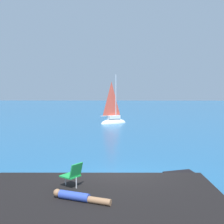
{
  "coord_description": "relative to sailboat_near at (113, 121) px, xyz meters",
  "views": [
    {
      "loc": [
        -0.16,
        -11.02,
        3.74
      ],
      "look_at": [
        -0.56,
        15.55,
        1.57
      ],
      "focal_mm": 45.76,
      "sensor_mm": 36.0,
      "label": 1
    }
  ],
  "objects": [
    {
      "name": "beach_chair",
      "position": [
        -1.05,
        -21.83,
        0.75
      ],
      "size": [
        0.76,
        0.73,
        0.8
      ],
      "rotation": [
        0.0,
        0.0,
        2.53
      ],
      "color": "green",
      "rests_on": "shore_ledge"
    },
    {
      "name": "person_sunbather",
      "position": [
        -0.74,
        -22.91,
        0.43
      ],
      "size": [
        1.69,
        0.77,
        0.25
      ],
      "rotation": [
        0.0,
        0.0,
        5.93
      ],
      "color": "#334CB2",
      "rests_on": "shore_ledge"
    },
    {
      "name": "ground_plane",
      "position": [
        0.48,
        -19.58,
        -0.31
      ],
      "size": [
        160.0,
        160.0,
        0.0
      ],
      "primitive_type": "plane",
      "color": "#236093"
    },
    {
      "name": "sailboat_near",
      "position": [
        0.0,
        0.0,
        0.0
      ],
      "size": [
        3.14,
        2.47,
        5.8
      ],
      "rotation": [
        0.0,
        0.0,
        0.54
      ],
      "color": "white",
      "rests_on": "ground"
    },
    {
      "name": "boulder_inland",
      "position": [
        2.94,
        -19.85,
        -0.31
      ],
      "size": [
        1.49,
        1.71,
        0.86
      ],
      "primitive_type": "cube",
      "rotation": [
        -0.03,
        -0.01,
        1.8
      ],
      "color": "black",
      "rests_on": "ground"
    },
    {
      "name": "shore_ledge",
      "position": [
        -0.24,
        -22.51,
        -0.0
      ],
      "size": [
        7.51,
        4.66,
        0.63
      ],
      "primitive_type": "cube",
      "rotation": [
        0.0,
        0.0,
        0.01
      ],
      "color": "black",
      "rests_on": "ground"
    },
    {
      "name": "boulder_seaward",
      "position": [
        2.78,
        -20.45,
        -0.31
      ],
      "size": [
        1.31,
        1.53,
        1.0
      ],
      "primitive_type": "cube",
      "rotation": [
        -0.13,
        -0.12,
        1.72
      ],
      "color": "black",
      "rests_on": "ground"
    }
  ]
}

